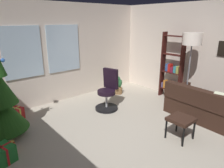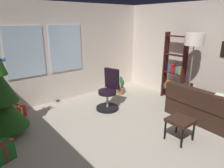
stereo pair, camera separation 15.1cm
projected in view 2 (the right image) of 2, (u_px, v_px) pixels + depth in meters
name	position (u px, v px, depth m)	size (l,w,h in m)	color
ground_plane	(137.00, 148.00, 3.67)	(5.25, 5.71, 0.10)	#ACA292
wall_back_with_windows	(60.00, 53.00, 5.41)	(5.25, 0.12, 2.58)	beige
wall_right_with_frames	(219.00, 57.00, 4.85)	(0.12, 5.71, 2.58)	beige
couch	(224.00, 112.00, 4.32)	(1.55, 2.07, 0.78)	black
footstool	(180.00, 122.00, 3.73)	(0.42, 0.42, 0.43)	black
holiday_tree	(0.00, 97.00, 3.78)	(0.91, 0.91, 2.34)	#4C331E
gift_box_red	(18.00, 112.00, 4.67)	(0.34, 0.36, 0.27)	red
gift_box_green	(1.00, 152.00, 3.25)	(0.40, 0.39, 0.29)	#1E722D
gift_box_gold	(7.00, 146.00, 3.51)	(0.26, 0.23, 0.15)	gold
office_chair	(109.00, 94.00, 5.07)	(0.57, 0.56, 1.01)	black
bookshelf	(174.00, 71.00, 5.60)	(0.18, 0.64, 1.83)	#34120F
floor_lamp	(194.00, 43.00, 4.67)	(0.44, 0.44, 1.86)	slate
potted_plant	(119.00, 86.00, 6.12)	(0.52, 0.40, 0.61)	olive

